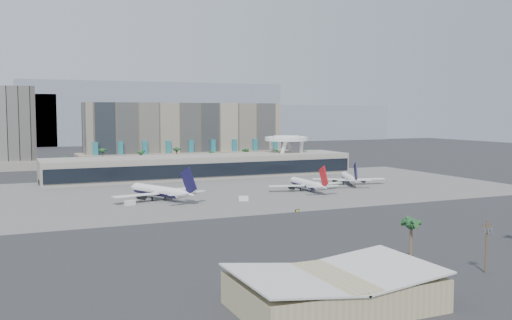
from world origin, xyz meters
name	(u,v)px	position (x,y,z in m)	size (l,w,h in m)	color
ground	(294,207)	(0.00, 0.00, 0.00)	(900.00, 900.00, 0.00)	#232326
apron_pad	(240,189)	(0.00, 55.00, 0.03)	(260.00, 130.00, 0.06)	#5B5B59
mountain_ridge	(126,118)	(27.88, 470.00, 29.89)	(680.00, 60.00, 70.00)	gray
hotel	(186,141)	(10.00, 174.41, 16.81)	(140.00, 30.00, 42.00)	gray
office_tower	(13,133)	(-95.00, 200.00, 22.94)	(30.00, 30.00, 52.00)	black
terminal	(202,165)	(0.00, 109.84, 6.52)	(170.00, 32.50, 14.50)	#AAA195
saucer_structure	(286,141)	(55.00, 116.00, 18.45)	(26.00, 26.00, 21.89)	white
palm_row	(195,154)	(7.00, 145.00, 10.50)	(157.80, 2.80, 13.10)	brown
hangar_left	(334,291)	(-45.00, -102.00, 3.20)	(36.65, 22.60, 7.55)	tan
utility_pole	(487,241)	(-2.00, -96.09, 7.14)	(3.20, 0.85, 12.00)	#4C3826
airliner_left	(160,191)	(-42.23, 37.77, 3.74)	(39.02, 40.18, 14.83)	white
airliner_centre	(307,184)	(26.08, 37.54, 3.28)	(36.59, 37.69, 13.01)	white
airliner_right	(349,178)	(56.37, 49.16, 3.25)	(34.26, 35.33, 12.91)	white
service_vehicle_a	(130,203)	(-56.19, 29.24, 0.98)	(3.99, 1.95, 1.95)	silver
service_vehicle_b	(243,199)	(-11.82, 21.80, 0.98)	(3.80, 2.17, 1.96)	white
taxiway_sign	(297,211)	(-3.80, -9.58, 0.45)	(1.98, 0.93, 0.91)	black
near_palm_a	(411,229)	(-11.57, -82.07, 7.99)	(6.00, 6.00, 10.81)	brown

